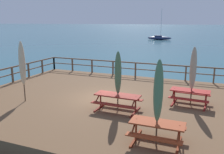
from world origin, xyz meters
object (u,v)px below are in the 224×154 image
object	(u,v)px
picnic_table_front_right	(190,94)
picnic_table_front_left	(157,128)
patio_umbrella_short_front	(158,92)
patio_umbrella_short_mid	(22,64)
picnic_table_mid_centre	(118,99)
patio_umbrella_tall_back_right	(118,73)
patio_umbrella_tall_mid_right	(193,69)
sailboat_distant	(159,38)

from	to	relation	value
picnic_table_front_right	picnic_table_front_left	world-z (taller)	same
picnic_table_front_right	patio_umbrella_short_front	world-z (taller)	patio_umbrella_short_front
picnic_table_front_left	patio_umbrella_short_mid	bearing A→B (deg)	165.85
picnic_table_front_right	patio_umbrella_short_mid	size ratio (longest dim) A/B	0.63
picnic_table_mid_centre	patio_umbrella_short_front	bearing A→B (deg)	-46.73
patio_umbrella_tall_back_right	patio_umbrella_short_mid	world-z (taller)	patio_umbrella_short_mid
patio_umbrella_tall_mid_right	sailboat_distant	size ratio (longest dim) A/B	0.38
picnic_table_front_left	patio_umbrella_short_front	world-z (taller)	patio_umbrella_short_front
patio_umbrella_tall_mid_right	sailboat_distant	distance (m)	51.02
sailboat_distant	patio_umbrella_tall_mid_right	bearing A→B (deg)	-77.32
patio_umbrella_tall_mid_right	patio_umbrella_short_mid	xyz separation A→B (m)	(-8.16, -2.59, 0.14)
sailboat_distant	picnic_table_front_left	bearing A→B (deg)	-79.15
picnic_table_mid_centre	patio_umbrella_tall_back_right	world-z (taller)	patio_umbrella_tall_back_right
picnic_table_front_left	patio_umbrella_tall_back_right	size ratio (longest dim) A/B	0.66
picnic_table_front_left	patio_umbrella_tall_back_right	distance (m)	3.66
picnic_table_front_right	patio_umbrella_tall_mid_right	world-z (taller)	patio_umbrella_tall_mid_right
picnic_table_front_right	patio_umbrella_short_front	xyz separation A→B (m)	(-0.75, -4.57, 1.32)
picnic_table_mid_centre	sailboat_distant	world-z (taller)	sailboat_distant
patio_umbrella_short_front	patio_umbrella_short_mid	world-z (taller)	patio_umbrella_short_mid
patio_umbrella_tall_back_right	patio_umbrella_tall_mid_right	bearing A→B (deg)	31.49
patio_umbrella_tall_back_right	sailboat_distant	bearing A→B (deg)	98.81
patio_umbrella_tall_mid_right	patio_umbrella_short_mid	distance (m)	8.56
picnic_table_front_right	sailboat_distant	distance (m)	50.91
picnic_table_mid_centre	patio_umbrella_short_front	world-z (taller)	patio_umbrella_short_front
patio_umbrella_short_mid	sailboat_distant	distance (m)	52.45
patio_umbrella_tall_back_right	patio_umbrella_short_front	size ratio (longest dim) A/B	0.95
patio_umbrella_short_front	patio_umbrella_short_mid	distance (m)	7.60
patio_umbrella_tall_mid_right	picnic_table_front_left	bearing A→B (deg)	-100.22
picnic_table_mid_centre	picnic_table_front_right	bearing A→B (deg)	33.48
picnic_table_mid_centre	patio_umbrella_tall_mid_right	xyz separation A→B (m)	(3.17, 2.00, 1.31)
picnic_table_front_right	patio_umbrella_tall_mid_right	distance (m)	1.32
picnic_table_front_left	picnic_table_mid_centre	bearing A→B (deg)	134.08
picnic_table_front_left	patio_umbrella_tall_mid_right	world-z (taller)	patio_umbrella_tall_mid_right
picnic_table_front_right	picnic_table_mid_centre	bearing A→B (deg)	-146.52
patio_umbrella_tall_back_right	picnic_table_front_left	bearing A→B (deg)	-46.48
picnic_table_mid_centre	patio_umbrella_short_front	size ratio (longest dim) A/B	0.73
patio_umbrella_tall_back_right	patio_umbrella_short_front	xyz separation A→B (m)	(2.37, -2.57, 0.10)
patio_umbrella_tall_mid_right	patio_umbrella_short_front	size ratio (longest dim) A/B	1.00
picnic_table_front_left	patio_umbrella_short_mid	xyz separation A→B (m)	(-7.36, 1.86, 1.45)
patio_umbrella_short_front	picnic_table_front_left	bearing A→B (deg)	85.51
picnic_table_front_right	picnic_table_front_left	xyz separation A→B (m)	(-0.74, -4.51, -0.00)
patio_umbrella_short_front	patio_umbrella_tall_back_right	bearing A→B (deg)	132.72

